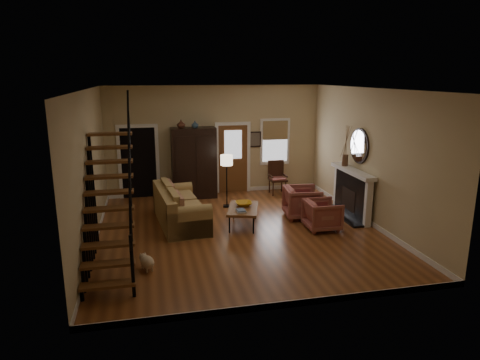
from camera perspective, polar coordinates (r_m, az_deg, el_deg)
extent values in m
plane|color=brown|center=(10.17, -0.07, -6.86)|extent=(7.00, 7.00, 0.00)
plane|color=white|center=(9.52, -0.07, 12.06)|extent=(7.00, 7.00, 0.00)
cube|color=tan|center=(13.10, -3.35, 5.29)|extent=(6.50, 0.04, 3.30)
cube|color=tan|center=(9.58, -19.44, 1.31)|extent=(0.04, 7.00, 3.30)
cube|color=tan|center=(10.87, 16.94, 2.92)|extent=(0.04, 7.00, 3.30)
cube|color=black|center=(13.20, -13.34, 2.35)|extent=(1.00, 0.36, 2.10)
cube|color=brown|center=(13.28, -0.96, 2.80)|extent=(0.90, 0.06, 2.10)
cube|color=silver|center=(13.51, 4.69, 5.10)|extent=(0.96, 0.06, 1.46)
cube|color=black|center=(11.48, 14.84, -1.89)|extent=(0.24, 1.60, 1.15)
cube|color=white|center=(11.30, 14.76, 1.14)|extent=(0.30, 1.95, 0.10)
cylinder|color=silver|center=(11.24, 15.56, 4.40)|extent=(0.05, 0.90, 0.90)
imported|color=#4C2619|center=(12.46, -7.87, 7.40)|extent=(0.24, 0.24, 0.25)
imported|color=#334C60|center=(12.50, -6.02, 7.39)|extent=(0.20, 0.20, 0.21)
imported|color=orange|center=(10.54, 0.50, -3.19)|extent=(0.41, 0.41, 0.10)
imported|color=maroon|center=(10.38, 10.93, -4.60)|extent=(0.80, 0.78, 0.72)
imported|color=maroon|center=(11.13, 8.29, -2.96)|extent=(0.99, 0.97, 0.81)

